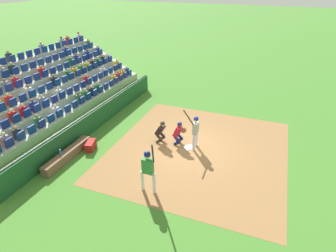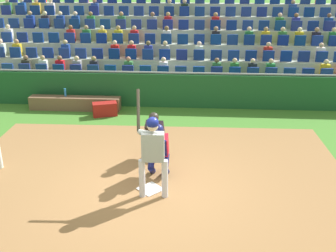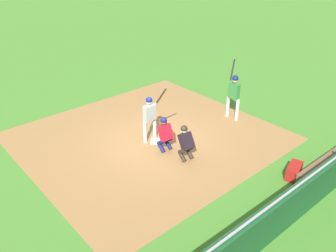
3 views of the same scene
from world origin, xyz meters
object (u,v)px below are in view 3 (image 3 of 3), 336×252
at_px(catcher_crouching, 165,132).
at_px(water_bottle_on_bench, 336,153).
at_px(dugout_bench, 327,165).
at_px(on_deck_batter, 234,92).
at_px(home_plate_marker, 157,141).
at_px(home_plate_umpire, 186,141).
at_px(equipment_duffel_bag, 294,171).
at_px(batter_at_plate, 150,114).

bearing_deg(catcher_crouching, water_bottle_on_bench, -51.75).
bearing_deg(dugout_bench, catcher_crouching, 125.99).
height_order(dugout_bench, on_deck_batter, on_deck_batter).
bearing_deg(water_bottle_on_bench, home_plate_marker, 123.85).
relative_size(home_plate_umpire, water_bottle_on_bench, 4.82).
relative_size(home_plate_umpire, on_deck_batter, 0.52).
height_order(home_plate_umpire, dugout_bench, home_plate_umpire).
relative_size(equipment_duffel_bag, on_deck_batter, 0.31).
xyz_separation_m(home_plate_umpire, on_deck_batter, (3.60, 1.01, 0.51)).
relative_size(batter_at_plate, water_bottle_on_bench, 8.28).
height_order(catcher_crouching, equipment_duffel_bag, catcher_crouching).
relative_size(catcher_crouching, home_plate_umpire, 1.03).
bearing_deg(batter_at_plate, on_deck_batter, -11.32).
xyz_separation_m(catcher_crouching, equipment_duffel_bag, (2.06, -3.87, -0.51)).
height_order(catcher_crouching, dugout_bench, catcher_crouching).
bearing_deg(equipment_duffel_bag, catcher_crouching, 100.21).
bearing_deg(home_plate_marker, water_bottle_on_bench, -56.15).
relative_size(home_plate_umpire, equipment_duffel_bag, 1.66).
distance_m(batter_at_plate, water_bottle_on_bench, 6.35).
xyz_separation_m(batter_at_plate, home_plate_umpire, (0.13, -1.76, -0.40)).
relative_size(home_plate_marker, dugout_bench, 0.15).
bearing_deg(home_plate_marker, catcher_crouching, -100.72).
bearing_deg(on_deck_batter, equipment_duffel_bag, -113.10).
bearing_deg(home_plate_marker, home_plate_umpire, -88.19).
distance_m(batter_at_plate, equipment_duffel_bag, 5.23).
distance_m(home_plate_marker, batter_at_plate, 1.10).
distance_m(home_plate_marker, water_bottle_on_bench, 6.09).
bearing_deg(home_plate_umpire, catcher_crouching, 100.24).
distance_m(home_plate_marker, catcher_crouching, 0.94).
height_order(home_plate_marker, water_bottle_on_bench, water_bottle_on_bench).
height_order(catcher_crouching, on_deck_batter, on_deck_batter).
relative_size(home_plate_marker, batter_at_plate, 0.20).
height_order(home_plate_marker, home_plate_umpire, home_plate_umpire).
relative_size(catcher_crouching, dugout_bench, 0.43).
height_order(batter_at_plate, water_bottle_on_bench, batter_at_plate).
xyz_separation_m(home_plate_marker, on_deck_batter, (3.65, -0.49, 1.18)).
xyz_separation_m(catcher_crouching, on_deck_batter, (3.76, 0.11, 0.47)).
distance_m(home_plate_umpire, dugout_bench, 4.61).
xyz_separation_m(home_plate_marker, home_plate_umpire, (0.05, -1.50, 0.67)).
bearing_deg(dugout_bench, home_plate_marker, 121.57).
height_order(catcher_crouching, home_plate_umpire, catcher_crouching).
bearing_deg(home_plate_umpire, water_bottle_on_bench, -46.69).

